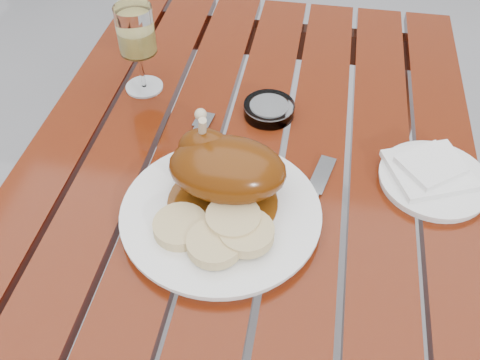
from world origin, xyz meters
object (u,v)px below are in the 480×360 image
object	(u,v)px
dinner_plate	(221,214)
ashtray	(269,109)
table	(245,285)
wine_glass	(139,50)
side_plate	(434,180)

from	to	relation	value
dinner_plate	ashtray	world-z (taller)	ashtray
table	wine_glass	size ratio (longest dim) A/B	6.74
side_plate	dinner_plate	bearing A→B (deg)	-157.82
dinner_plate	wine_glass	size ratio (longest dim) A/B	1.78
dinner_plate	ashtray	size ratio (longest dim) A/B	3.24
dinner_plate	side_plate	distance (m)	0.36
table	side_plate	bearing A→B (deg)	2.59
table	dinner_plate	size ratio (longest dim) A/B	3.79
ashtray	side_plate	bearing A→B (deg)	-24.22
wine_glass	ashtray	size ratio (longest dim) A/B	1.82
table	ashtray	xyz separation A→B (m)	(0.02, 0.15, 0.39)
table	wine_glass	bearing A→B (deg)	142.00
side_plate	wine_glass	bearing A→B (deg)	162.59
table	dinner_plate	bearing A→B (deg)	-99.38
table	dinner_plate	world-z (taller)	dinner_plate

